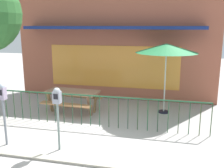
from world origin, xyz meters
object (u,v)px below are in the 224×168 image
at_px(patio_umbrella, 166,49).
at_px(parking_meter_far, 57,102).
at_px(parking_meter_near, 2,98).
at_px(picnic_table_left, 73,95).

xyz_separation_m(patio_umbrella, parking_meter_far, (-2.41, -3.41, -1.03)).
distance_m(parking_meter_near, parking_meter_far, 1.44).
xyz_separation_m(picnic_table_left, patio_umbrella, (3.12, 0.66, 1.63)).
bearing_deg(parking_meter_near, patio_umbrella, 41.95).
distance_m(patio_umbrella, parking_meter_near, 5.26).
bearing_deg(parking_meter_far, patio_umbrella, 54.75).
xyz_separation_m(parking_meter_near, parking_meter_far, (1.44, 0.05, -0.02)).
bearing_deg(parking_meter_far, picnic_table_left, 104.66).
distance_m(picnic_table_left, parking_meter_near, 2.95).
relative_size(patio_umbrella, parking_meter_far, 1.53).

